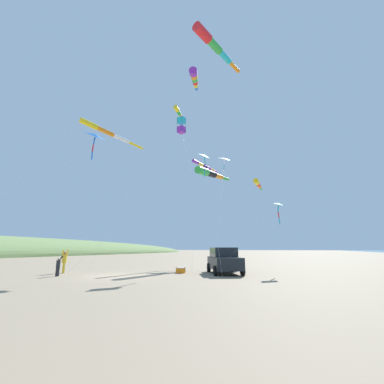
# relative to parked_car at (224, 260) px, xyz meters

# --- Properties ---
(ground_plane) EXTENTS (600.00, 600.00, 0.00)m
(ground_plane) POSITION_rel_parked_car_xyz_m (6.07, 4.28, -0.95)
(ground_plane) COLOR gray
(parked_car) EXTENTS (3.65, 4.67, 1.85)m
(parked_car) POSITION_rel_parked_car_xyz_m (0.00, 0.00, 0.00)
(parked_car) COLOR black
(parked_car) RESTS_ON ground_plane
(cooler_box) EXTENTS (0.62, 0.42, 0.42)m
(cooler_box) POSITION_rel_parked_car_xyz_m (3.06, 0.94, -0.74)
(cooler_box) COLOR orange
(cooler_box) RESTS_ON ground_plane
(person_child_green_jacket) EXTENTS (0.62, 0.59, 1.73)m
(person_child_green_jacket) POSITION_rel_parked_car_xyz_m (11.04, 4.36, -0.01)
(person_child_green_jacket) COLOR gold
(person_child_green_jacket) RESTS_ON ground_plane
(person_child_grey_jacket) EXTENTS (0.44, 0.47, 1.30)m
(person_child_grey_jacket) POSITION_rel_parked_car_xyz_m (9.57, 6.10, -0.24)
(person_child_grey_jacket) COLOR #232328
(person_child_grey_jacket) RESTS_ON ground_plane
(kite_delta_red_high_left) EXTENTS (4.24, 16.42, 14.30)m
(kite_delta_red_high_left) POSITION_rel_parked_car_xyz_m (3.64, -14.09, 12.94)
(kite_delta_red_high_left) COLOR white
(kite_delta_red_high_left) RESTS_ON ground_plane
(kite_windsock_long_streamer_left) EXTENTS (6.61, 8.88, 19.43)m
(kite_windsock_long_streamer_left) POSITION_rel_parked_car_xyz_m (3.48, -2.81, 18.10)
(kite_windsock_long_streamer_left) COLOR purple
(kite_windsock_long_streamer_left) RESTS_ON ground_plane
(kite_delta_rainbow_low_near) EXTENTS (3.69, 8.00, 11.31)m
(kite_delta_rainbow_low_near) POSITION_rel_parked_car_xyz_m (9.75, 3.68, 9.95)
(kite_delta_rainbow_low_near) COLOR blue
(kite_delta_rainbow_low_near) RESTS_ON ground_plane
(kite_windsock_striped_overhead) EXTENTS (2.21, 13.28, 10.72)m
(kite_windsock_striped_overhead) POSITION_rel_parked_car_xyz_m (3.65, -7.86, 9.17)
(kite_windsock_striped_overhead) COLOR green
(kite_windsock_striped_overhead) RESTS_ON ground_plane
(kite_box_green_low_center) EXTENTS (5.94, 4.94, 15.70)m
(kite_box_green_low_center) POSITION_rel_parked_car_xyz_m (5.60, -4.28, 13.85)
(kite_box_green_low_center) COLOR #1EB7C6
(kite_box_green_low_center) RESTS_ON ground_plane
(kite_windsock_orange_high_right) EXTENTS (5.09, 19.61, 12.24)m
(kite_windsock_orange_high_right) POSITION_rel_parked_car_xyz_m (5.22, -9.85, 10.96)
(kite_windsock_orange_high_right) COLOR purple
(kite_windsock_orange_high_right) RESTS_ON ground_plane
(kite_windsock_yellow_midlevel) EXTENTS (12.98, 14.59, 20.33)m
(kite_windsock_yellow_midlevel) POSITION_rel_parked_car_xyz_m (0.55, -0.24, 18.95)
(kite_windsock_yellow_midlevel) COLOR red
(kite_windsock_yellow_midlevel) RESTS_ON ground_plane
(kite_windsock_purple_drifting) EXTENTS (4.15, 14.37, 13.23)m
(kite_windsock_purple_drifting) POSITION_rel_parked_car_xyz_m (10.88, 1.48, 11.62)
(kite_windsock_purple_drifting) COLOR yellow
(kite_windsock_purple_drifting) RESTS_ON ground_plane
(kite_delta_blue_topmost) EXTENTS (3.55, 5.88, 10.41)m
(kite_delta_blue_topmost) POSITION_rel_parked_car_xyz_m (2.19, -2.19, 9.08)
(kite_delta_blue_topmost) COLOR #1EB7C6
(kite_delta_blue_topmost) RESTS_ON ground_plane
(kite_windsock_long_streamer_right) EXTENTS (2.90, 14.60, 10.17)m
(kite_windsock_long_streamer_right) POSITION_rel_parked_car_xyz_m (-0.81, -13.40, 8.81)
(kite_windsock_long_streamer_right) COLOR yellow
(kite_windsock_long_streamer_right) RESTS_ON ground_plane
(kite_windsock_teal_far_right) EXTENTS (7.46, 9.03, 19.79)m
(kite_windsock_teal_far_right) POSITION_rel_parked_car_xyz_m (8.16, -8.71, 18.31)
(kite_windsock_teal_far_right) COLOR yellow
(kite_windsock_teal_far_right) RESTS_ON ground_plane
(kite_delta_magenta_far_left) EXTENTS (4.69, 5.19, 5.42)m
(kite_delta_magenta_far_left) POSITION_rel_parked_car_xyz_m (-3.92, -2.29, 4.22)
(kite_delta_magenta_far_left) COLOR #1EB7C6
(kite_delta_magenta_far_left) RESTS_ON ground_plane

